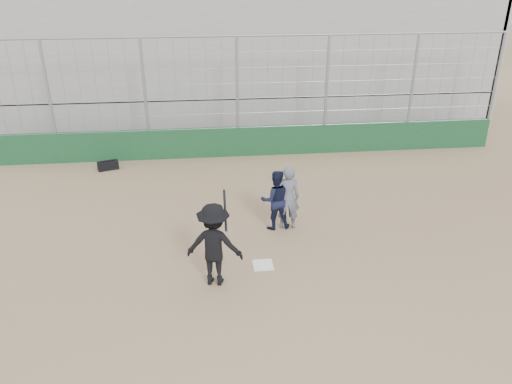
{
  "coord_description": "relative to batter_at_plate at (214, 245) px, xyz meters",
  "views": [
    {
      "loc": [
        -1.18,
        -9.27,
        6.1
      ],
      "look_at": [
        0.0,
        1.4,
        1.15
      ],
      "focal_mm": 35.0,
      "sensor_mm": 36.0,
      "label": 1
    }
  ],
  "objects": [
    {
      "name": "ground",
      "position": [
        1.07,
        0.5,
        -0.9
      ],
      "size": [
        90.0,
        90.0,
        0.0
      ],
      "primitive_type": "plane",
      "color": "brown",
      "rests_on": "ground"
    },
    {
      "name": "home_plate",
      "position": [
        1.07,
        0.5,
        -0.89
      ],
      "size": [
        0.44,
        0.44,
        0.02
      ],
      "primitive_type": "cube",
      "color": "white",
      "rests_on": "ground"
    },
    {
      "name": "backstop",
      "position": [
        1.07,
        7.5,
        0.06
      ],
      "size": [
        18.1,
        0.25,
        4.04
      ],
      "color": "#133B20",
      "rests_on": "ground"
    },
    {
      "name": "bleachers",
      "position": [
        1.07,
        12.45,
        2.02
      ],
      "size": [
        20.25,
        6.7,
        6.98
      ],
      "color": "gray",
      "rests_on": "ground"
    },
    {
      "name": "batter_at_plate",
      "position": [
        0.0,
        0.0,
        0.0
      ],
      "size": [
        1.28,
        0.91,
        1.95
      ],
      "color": "black",
      "rests_on": "ground"
    },
    {
      "name": "catcher_crouched",
      "position": [
        1.58,
        2.16,
        -0.37
      ],
      "size": [
        0.8,
        0.65,
        1.07
      ],
      "color": "black",
      "rests_on": "ground"
    },
    {
      "name": "umpire",
      "position": [
        1.88,
        2.18,
        -0.15
      ],
      "size": [
        0.63,
        0.44,
        1.49
      ],
      "primitive_type": "imported",
      "rotation": [
        0.0,
        0.0,
        3.07
      ],
      "color": "#525968",
      "rests_on": "ground"
    },
    {
      "name": "equipment_bag",
      "position": [
        -3.22,
        6.65,
        -0.76
      ],
      "size": [
        0.7,
        0.46,
        0.32
      ],
      "color": "black",
      "rests_on": "ground"
    }
  ]
}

